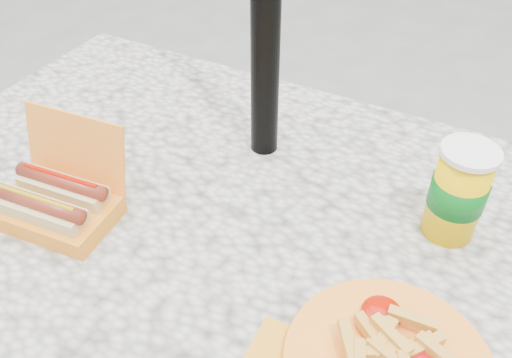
% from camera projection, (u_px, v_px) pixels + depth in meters
% --- Properties ---
extents(picnic_table, '(1.20, 0.80, 0.75)m').
position_uv_depth(picnic_table, '(224.00, 241.00, 0.99)').
color(picnic_table, beige).
rests_on(picnic_table, ground).
extents(hotdog_box, '(0.20, 0.17, 0.15)m').
position_uv_depth(hotdog_box, '(56.00, 201.00, 0.87)').
color(hotdog_box, orange).
rests_on(hotdog_box, picnic_table).
extents(soda_cup, '(0.09, 0.09, 0.16)m').
position_uv_depth(soda_cup, '(458.00, 192.00, 0.81)').
color(soda_cup, '#FFC200').
rests_on(soda_cup, picnic_table).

